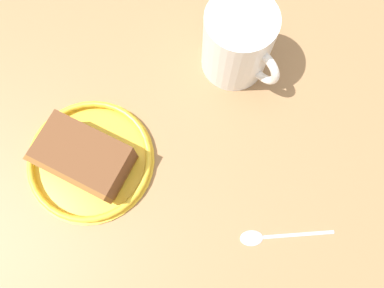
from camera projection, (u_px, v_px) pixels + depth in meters
ground_plane at (146, 155)px, 50.93cm from camera, size 157.54×157.54×3.38cm
small_plate at (90, 160)px, 48.24cm from camera, size 17.12×17.12×1.54cm
cake_slice at (84, 157)px, 45.85cm from camera, size 11.57×7.74×4.87cm
tea_mug at (238, 43)px, 47.63cm from camera, size 11.67×9.20×10.76cm
teaspoon at (267, 237)px, 45.98cm from camera, size 11.33×6.75×0.80cm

